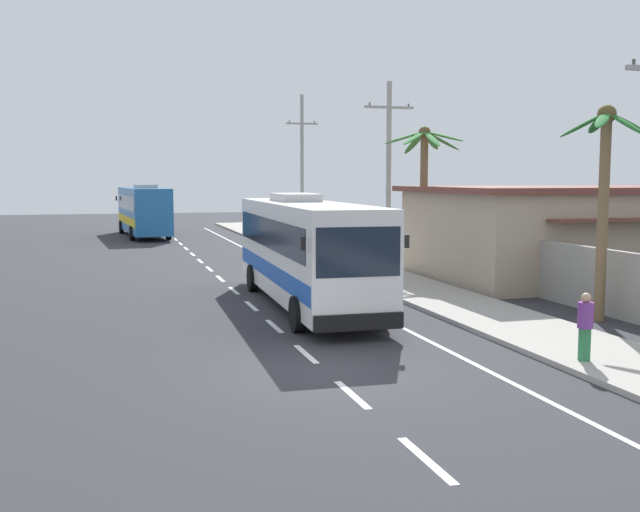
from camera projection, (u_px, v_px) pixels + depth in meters
ground_plane at (326, 372)px, 16.74m from camera, size 160.00×160.00×0.00m
sidewalk_kerb at (422, 291)px, 28.16m from camera, size 3.20×90.00×0.14m
lane_markings at (276, 281)px, 31.46m from camera, size 3.71×71.00×0.01m
boundary_wall at (465, 253)px, 32.92m from camera, size 0.24×60.00×2.12m
coach_bus_foreground at (305, 248)px, 25.29m from camera, size 3.18×12.43×3.82m
coach_bus_far_lane at (144, 209)px, 55.50m from camera, size 3.71×11.82×3.94m
motorcycle_beside_bus at (301, 260)px, 33.59m from camera, size 0.56×1.96×1.61m
pedestrian_near_kerb at (585, 325)px, 17.11m from camera, size 0.36×0.36×1.59m
utility_pole_mid at (389, 172)px, 35.41m from camera, size 2.47×0.24×8.93m
utility_pole_far at (302, 165)px, 52.70m from camera, size 2.30×0.24×10.26m
palm_nearest at (605, 176)px, 22.26m from camera, size 2.60×2.69×6.55m
palm_second at (425, 172)px, 33.58m from camera, size 3.50×3.43×6.70m
roadside_building at (583, 232)px, 32.54m from camera, size 14.35×9.83×4.01m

